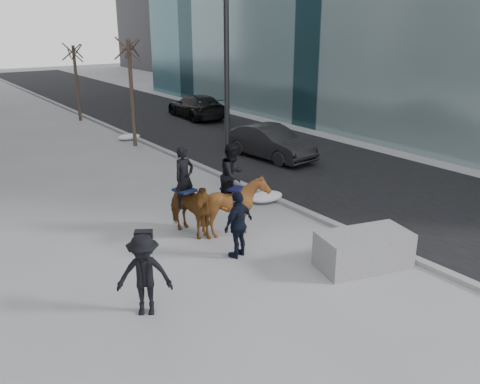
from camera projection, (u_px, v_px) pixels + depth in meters
ground at (267, 261)px, 12.78m from camera, size 120.00×120.00×0.00m
road at (253, 146)px, 24.34m from camera, size 8.00×90.00×0.01m
curb at (180, 157)px, 22.14m from camera, size 0.25×90.00×0.12m
planter at (364, 250)px, 12.35m from camera, size 2.44×1.64×0.89m
car_near at (270, 142)px, 22.00m from camera, size 1.96×4.48×1.43m
car_far at (196, 106)px, 31.09m from camera, size 2.36×5.10×1.44m
tree_near at (131, 88)px, 23.53m from camera, size 1.20×1.20×5.47m
tree_far at (76, 80)px, 29.75m from camera, size 1.20×1.20×4.84m
mounted_left at (187, 204)px, 14.03m from camera, size 1.23×2.08×2.52m
mounted_right at (235, 199)px, 14.04m from camera, size 1.87×1.96×2.60m
feeder at (238, 224)px, 12.77m from camera, size 1.11×0.99×1.75m
camera_crew at (144, 275)px, 10.23m from camera, size 1.31×1.15×1.75m
lamppost at (228, 44)px, 16.89m from camera, size 0.25×1.48×9.09m
snow_piles at (238, 184)px, 18.21m from camera, size 1.27×16.04×0.32m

